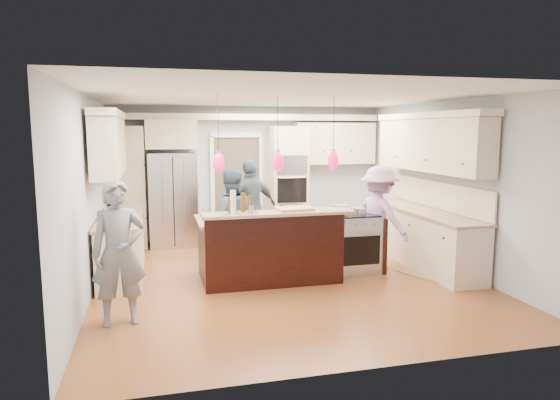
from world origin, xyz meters
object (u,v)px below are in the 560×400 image
Objects in this scene: refrigerator at (173,200)px; island_range at (354,242)px; person_bar_end at (119,253)px; person_far_left at (230,219)px; kitchen_island at (269,247)px.

island_range is (2.71, -2.49, -0.44)m from refrigerator.
person_far_left is (1.59, 2.10, -0.04)m from person_bar_end.
person_bar_end is at bearing -147.13° from kitchen_island.
kitchen_island is at bearing -63.11° from refrigerator.
refrigerator is at bearing -62.36° from person_far_left.
refrigerator reaches higher than island_range.
person_far_left is (0.84, -1.79, -0.10)m from refrigerator.
refrigerator is 1.12× the size of person_far_left.
island_range is at bearing -42.59° from refrigerator.
island_range is 0.55× the size of person_bar_end.
island_range is (1.41, 0.08, -0.03)m from kitchen_island.
person_bar_end is at bearing -157.95° from island_range.
refrigerator is at bearing 71.17° from person_bar_end.
refrigerator is at bearing 137.41° from island_range.
island_range is at bearing 14.12° from person_bar_end.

